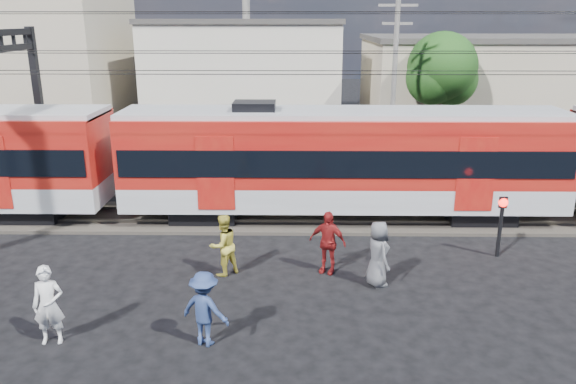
# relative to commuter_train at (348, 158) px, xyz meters

# --- Properties ---
(ground) EXTENTS (120.00, 120.00, 0.00)m
(ground) POSITION_rel_commuter_train_xyz_m (-3.25, -8.00, -2.40)
(ground) COLOR black
(ground) RESTS_ON ground
(track_bed) EXTENTS (70.00, 3.40, 0.12)m
(track_bed) POSITION_rel_commuter_train_xyz_m (-3.25, 0.00, -2.34)
(track_bed) COLOR #2D2823
(track_bed) RESTS_ON ground
(rail_near) EXTENTS (70.00, 0.12, 0.12)m
(rail_near) POSITION_rel_commuter_train_xyz_m (-3.25, -0.75, -2.22)
(rail_near) COLOR #59544C
(rail_near) RESTS_ON track_bed
(rail_far) EXTENTS (70.00, 0.12, 0.12)m
(rail_far) POSITION_rel_commuter_train_xyz_m (-3.25, 0.75, -2.22)
(rail_far) COLOR #59544C
(rail_far) RESTS_ON track_bed
(commuter_train) EXTENTS (50.30, 3.08, 4.17)m
(commuter_train) POSITION_rel_commuter_train_xyz_m (0.00, 0.00, 0.00)
(commuter_train) COLOR black
(commuter_train) RESTS_ON ground
(catenary) EXTENTS (70.00, 9.30, 7.52)m
(catenary) POSITION_rel_commuter_train_xyz_m (-11.90, -0.00, 2.73)
(catenary) COLOR black
(catenary) RESTS_ON ground
(building_west) EXTENTS (14.28, 10.20, 9.30)m
(building_west) POSITION_rel_commuter_train_xyz_m (-20.25, 16.00, 2.25)
(building_west) COLOR tan
(building_west) RESTS_ON ground
(building_midwest) EXTENTS (12.24, 12.24, 7.30)m
(building_midwest) POSITION_rel_commuter_train_xyz_m (-5.25, 19.00, 1.25)
(building_midwest) COLOR beige
(building_midwest) RESTS_ON ground
(building_mideast) EXTENTS (16.32, 10.20, 6.30)m
(building_mideast) POSITION_rel_commuter_train_xyz_m (10.75, 16.00, 0.75)
(building_mideast) COLOR tan
(building_mideast) RESTS_ON ground
(utility_pole_mid) EXTENTS (1.80, 0.24, 8.50)m
(utility_pole_mid) POSITION_rel_commuter_train_xyz_m (2.75, 7.00, 2.13)
(utility_pole_mid) COLOR slate
(utility_pole_mid) RESTS_ON ground
(tree_near) EXTENTS (3.82, 3.64, 6.72)m
(tree_near) POSITION_rel_commuter_train_xyz_m (5.93, 10.09, 2.26)
(tree_near) COLOR #382619
(tree_near) RESTS_ON ground
(pedestrian_a) EXTENTS (0.77, 0.56, 1.94)m
(pedestrian_a) POSITION_rel_commuter_train_xyz_m (-7.65, -8.56, -1.43)
(pedestrian_a) COLOR silver
(pedestrian_a) RESTS_ON ground
(pedestrian_b) EXTENTS (1.15, 1.13, 1.87)m
(pedestrian_b) POSITION_rel_commuter_train_xyz_m (-4.05, -4.82, -1.47)
(pedestrian_b) COLOR gold
(pedestrian_b) RESTS_ON ground
(pedestrian_c) EXTENTS (1.35, 1.07, 1.83)m
(pedestrian_c) POSITION_rel_commuter_train_xyz_m (-4.01, -8.58, -1.49)
(pedestrian_c) COLOR navy
(pedestrian_c) RESTS_ON ground
(pedestrian_d) EXTENTS (1.23, 0.87, 1.93)m
(pedestrian_d) POSITION_rel_commuter_train_xyz_m (-0.97, -4.62, -1.44)
(pedestrian_d) COLOR maroon
(pedestrian_d) RESTS_ON ground
(pedestrian_e) EXTENTS (0.89, 1.09, 1.92)m
(pedestrian_e) POSITION_rel_commuter_train_xyz_m (0.41, -5.45, -1.44)
(pedestrian_e) COLOR #515256
(pedestrian_e) RESTS_ON ground
(crossing_signal) EXTENTS (0.29, 0.29, 2.01)m
(crossing_signal) POSITION_rel_commuter_train_xyz_m (4.57, -3.38, -1.01)
(crossing_signal) COLOR black
(crossing_signal) RESTS_ON ground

